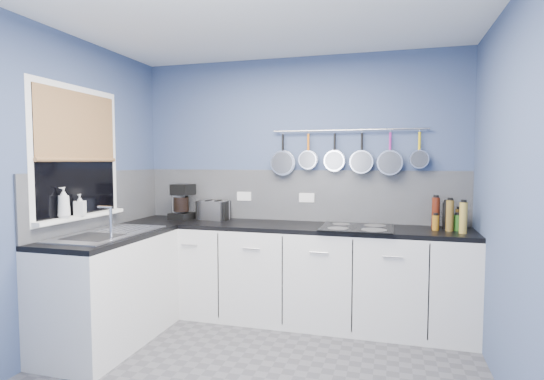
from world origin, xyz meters
The scene contains 40 objects.
ceiling centered at (0.00, 0.00, 2.51)m, with size 3.20×3.00×0.02m, color white.
wall_back centered at (0.00, 1.51, 1.25)m, with size 3.20×0.02×2.50m, color #3B4A70.
wall_front centered at (0.00, -1.51, 1.25)m, with size 3.20×0.02×2.50m, color #3B4A70.
wall_left centered at (-1.61, 0.00, 1.25)m, with size 0.02×3.00×2.50m, color #3B4A70.
wall_right centered at (1.61, 0.00, 1.25)m, with size 0.02×3.00×2.50m, color #3B4A70.
backsplash_back centered at (0.00, 1.49, 1.15)m, with size 3.20×0.02×0.50m, color slate.
backsplash_left centered at (-1.59, 0.60, 1.15)m, with size 0.02×1.80×0.50m, color slate.
cabinet_run_back centered at (0.00, 1.20, 0.43)m, with size 3.20×0.60×0.86m, color silver.
worktop_back centered at (0.00, 1.20, 0.88)m, with size 3.20×0.60×0.04m, color black.
cabinet_run_left centered at (-1.30, 0.30, 0.43)m, with size 0.60×1.20×0.86m, color silver.
worktop_left centered at (-1.30, 0.30, 0.88)m, with size 0.60×1.20×0.04m, color black.
window_frame centered at (-1.58, 0.30, 1.55)m, with size 0.01×1.00×1.10m, color white.
window_glass centered at (-1.57, 0.30, 1.55)m, with size 0.01×0.90×1.00m, color black.
bamboo_blind centered at (-1.56, 0.30, 1.77)m, with size 0.01×0.90×0.55m, color #9F7C4B.
window_sill centered at (-1.55, 0.30, 1.04)m, with size 0.10×0.98×0.03m, color white.
sink_unit centered at (-1.30, 0.30, 0.90)m, with size 0.50×0.95×0.01m, color silver.
mixer_tap centered at (-1.14, 0.12, 1.03)m, with size 0.12×0.08×0.26m, color silver, non-canonical shape.
socket_left centered at (-0.55, 1.48, 1.13)m, with size 0.15×0.01×0.09m, color white.
socket_right centered at (0.10, 1.48, 1.13)m, with size 0.15×0.01×0.09m, color white.
pot_rail centered at (0.50, 1.45, 1.78)m, with size 0.02×0.02×1.45m, color silver.
soap_bottle_a centered at (-1.53, 0.08, 1.17)m, with size 0.09×0.09×0.24m, color white.
soap_bottle_b centered at (-1.53, 0.26, 1.14)m, with size 0.08×0.08×0.17m, color white.
paper_towel centered at (-1.19, 1.28, 1.04)m, with size 0.13×0.13×0.28m, color white.
coffee_maker centered at (-1.13, 1.25, 1.08)m, with size 0.20×0.22×0.36m, color black, non-canonical shape.
toaster centered at (-0.83, 1.32, 0.99)m, with size 0.29×0.17×0.19m, color silver.
canister centered at (-0.74, 1.30, 0.97)m, with size 0.10×0.10×0.14m, color silver.
hob centered at (0.62, 1.14, 0.91)m, with size 0.62×0.55×0.01m, color black.
pan_0 centered at (-0.13, 1.44, 1.57)m, with size 0.24×0.06×0.43m, color silver, non-canonical shape.
pan_1 centered at (0.12, 1.44, 1.60)m, with size 0.18×0.06×0.37m, color silver, non-canonical shape.
pan_2 centered at (0.37, 1.44, 1.59)m, with size 0.20×0.06×0.39m, color silver, non-canonical shape.
pan_3 centered at (0.63, 1.44, 1.58)m, with size 0.22×0.08×0.41m, color silver, non-canonical shape.
pan_4 centered at (0.88, 1.44, 1.57)m, with size 0.23×0.08×0.42m, color silver, non-canonical shape.
pan_5 centered at (1.14, 1.44, 1.60)m, with size 0.17×0.07×0.36m, color silver, non-canonical shape.
condiment_0 centered at (1.47, 1.33, 0.99)m, with size 0.06×0.06×0.17m, color brown.
condiment_1 centered at (1.37, 1.33, 1.02)m, with size 0.07×0.07×0.23m, color black.
condiment_2 centered at (1.28, 1.32, 1.04)m, with size 0.07×0.07×0.27m, color #4C190C.
condiment_3 centered at (1.45, 1.23, 0.97)m, with size 0.07×0.07×0.14m, color #265919.
condiment_4 centered at (1.38, 1.20, 1.03)m, with size 0.06×0.06×0.26m, color brown.
condiment_5 centered at (1.27, 1.21, 0.96)m, with size 0.06×0.06×0.13m, color #8C5914.
condiment_6 centered at (1.47, 1.10, 1.03)m, with size 0.06×0.06×0.25m, color olive.
Camera 1 is at (0.90, -2.64, 1.49)m, focal length 28.22 mm.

